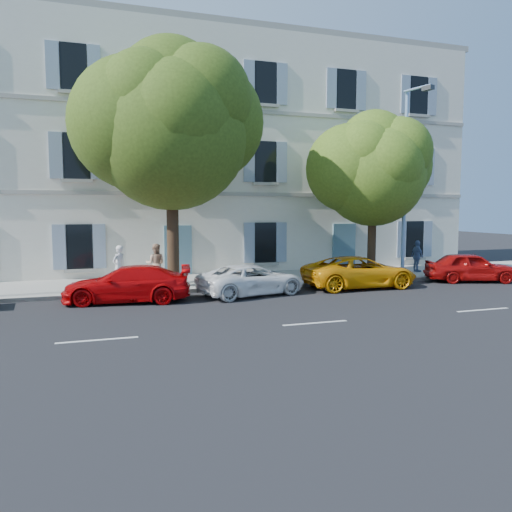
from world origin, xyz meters
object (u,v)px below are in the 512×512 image
object	(u,v)px
car_red_hatchback	(471,267)
tree_left	(171,133)
tree_right	(373,175)
pedestrian_c	(417,256)
car_yellow_supercar	(360,272)
street_lamp	(407,173)
car_red_coupe	(127,284)
car_white_coupe	(252,280)
pedestrian_b	(156,264)
pedestrian_a	(119,266)

from	to	relation	value
car_red_hatchback	tree_left	distance (m)	14.37
tree_right	pedestrian_c	size ratio (longest dim) A/B	4.64
car_yellow_supercar	street_lamp	size ratio (longest dim) A/B	0.57
car_red_hatchback	pedestrian_c	distance (m)	2.88
car_yellow_supercar	car_red_coupe	bearing A→B (deg)	91.96
car_red_hatchback	car_red_coupe	bearing A→B (deg)	109.13
car_white_coupe	tree_left	distance (m)	6.62
car_yellow_supercar	tree_right	world-z (taller)	tree_right
car_red_coupe	street_lamp	bearing A→B (deg)	106.44
car_red_coupe	pedestrian_b	world-z (taller)	pedestrian_b
street_lamp	car_red_coupe	bearing A→B (deg)	-172.86
tree_left	pedestrian_c	xyz separation A→B (m)	(12.25, 0.85, -5.33)
car_white_coupe	street_lamp	xyz separation A→B (m)	(7.90, 1.57, 4.33)
car_red_hatchback	pedestrian_a	xyz separation A→B (m)	(-15.20, 2.38, 0.32)
car_white_coupe	tree_left	world-z (taller)	tree_left
street_lamp	pedestrian_b	xyz separation A→B (m)	(-11.17, 1.41, -3.93)
tree_left	tree_right	world-z (taller)	tree_left
pedestrian_a	pedestrian_b	distance (m)	1.54
car_white_coupe	pedestrian_b	size ratio (longest dim) A/B	2.51
car_white_coupe	pedestrian_c	size ratio (longest dim) A/B	2.68
street_lamp	pedestrian_b	world-z (taller)	street_lamp
car_red_hatchback	pedestrian_b	xyz separation A→B (m)	(-13.70, 2.77, 0.33)
tree_right	street_lamp	bearing A→B (deg)	-28.16
tree_left	pedestrian_a	world-z (taller)	tree_left
car_red_coupe	street_lamp	world-z (taller)	street_lamp
car_red_coupe	tree_right	distance (m)	12.18
pedestrian_b	pedestrian_c	distance (m)	12.85
car_white_coupe	car_yellow_supercar	size ratio (longest dim) A/B	0.89
street_lamp	pedestrian_c	xyz separation A→B (m)	(1.68, 1.38, -3.98)
car_yellow_supercar	pedestrian_c	bearing A→B (deg)	-60.17
pedestrian_c	car_yellow_supercar	bearing A→B (deg)	121.28
street_lamp	tree_left	bearing A→B (deg)	177.09
car_white_coupe	tree_right	distance (m)	8.16
tree_left	car_white_coupe	bearing A→B (deg)	-38.27
pedestrian_b	pedestrian_c	bearing A→B (deg)	-164.33
car_white_coupe	car_yellow_supercar	xyz separation A→B (m)	(4.80, 0.26, 0.07)
tree_left	street_lamp	size ratio (longest dim) A/B	1.13
pedestrian_c	car_red_coupe	bearing A→B (deg)	103.60
car_red_coupe	pedestrian_c	distance (m)	14.51
tree_left	pedestrian_b	bearing A→B (deg)	124.71
car_red_hatchback	pedestrian_c	bearing A→B (deg)	35.56
car_white_coupe	pedestrian_c	bearing A→B (deg)	-86.26
pedestrian_a	car_yellow_supercar	bearing A→B (deg)	123.85
car_white_coupe	tree_right	size ratio (longest dim) A/B	0.58
tree_left	pedestrian_a	bearing A→B (deg)	166.98
tree_right	street_lamp	xyz separation A→B (m)	(1.33, -0.71, 0.07)
pedestrian_b	pedestrian_c	world-z (taller)	pedestrian_b
car_yellow_supercar	tree_right	distance (m)	4.97
car_yellow_supercar	pedestrian_c	world-z (taller)	pedestrian_c
pedestrian_a	street_lamp	bearing A→B (deg)	132.95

